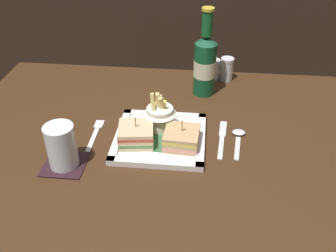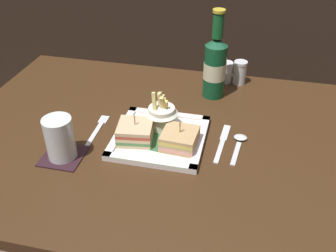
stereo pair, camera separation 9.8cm
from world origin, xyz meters
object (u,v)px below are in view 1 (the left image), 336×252
at_px(fries_cup, 160,114).
at_px(water_glass, 62,149).
at_px(spoon, 238,136).
at_px(pepper_shaker, 227,70).
at_px(dining_table, 175,178).
at_px(fork, 95,133).
at_px(salt_shaker, 213,71).
at_px(beer_bottle, 205,63).
at_px(square_plate, 160,138).
at_px(knife, 222,137).
at_px(sandwich_half_left, 136,134).
at_px(sandwich_half_right, 182,138).

bearing_deg(fries_cup, water_glass, -141.78).
relative_size(spoon, pepper_shaker, 1.65).
distance_m(dining_table, fork, 0.26).
bearing_deg(spoon, salt_shaker, 102.08).
bearing_deg(fries_cup, beer_bottle, 63.72).
distance_m(square_plate, knife, 0.16).
relative_size(sandwich_half_left, pepper_shaker, 1.27).
distance_m(sandwich_half_right, spoon, 0.16).
xyz_separation_m(salt_shaker, pepper_shaker, (0.05, -0.00, 0.00)).
bearing_deg(salt_shaker, beer_bottle, -105.92).
xyz_separation_m(fries_cup, fork, (-0.17, -0.03, -0.05)).
bearing_deg(sandwich_half_right, dining_table, 112.29).
bearing_deg(fries_cup, dining_table, -28.20).
bearing_deg(salt_shaker, knife, -85.19).
height_order(sandwich_half_right, salt_shaker, sandwich_half_right).
height_order(water_glass, fork, water_glass).
bearing_deg(pepper_shaker, dining_table, -111.91).
xyz_separation_m(sandwich_half_left, knife, (0.22, 0.05, -0.03)).
relative_size(square_plate, pepper_shaker, 3.02).
distance_m(spoon, salt_shaker, 0.34).
relative_size(knife, salt_shaker, 2.42).
xyz_separation_m(square_plate, fries_cup, (-0.01, 0.04, 0.05)).
xyz_separation_m(beer_bottle, spoon, (0.10, -0.24, -0.10)).
bearing_deg(sandwich_half_left, fries_cup, 52.42).
bearing_deg(pepper_shaker, knife, -92.87).
xyz_separation_m(fries_cup, beer_bottle, (0.11, 0.22, 0.05)).
height_order(sandwich_half_right, fork, sandwich_half_right).
xyz_separation_m(spoon, salt_shaker, (-0.07, 0.33, 0.03)).
relative_size(square_plate, fries_cup, 2.10).
distance_m(sandwich_half_left, knife, 0.23).
xyz_separation_m(beer_bottle, knife, (0.06, -0.24, -0.10)).
relative_size(sandwich_half_left, salt_shaker, 1.40).
bearing_deg(knife, spoon, 6.44).
xyz_separation_m(dining_table, fork, (-0.22, -0.01, 0.15)).
bearing_deg(beer_bottle, pepper_shaker, 53.21).
bearing_deg(sandwich_half_right, beer_bottle, 80.77).
bearing_deg(beer_bottle, square_plate, -111.61).
xyz_separation_m(water_glass, salt_shaker, (0.35, 0.49, -0.02)).
bearing_deg(water_glass, pepper_shaker, 51.05).
bearing_deg(fork, fries_cup, 10.21).
height_order(dining_table, spoon, spoon).
distance_m(sandwich_half_right, pepper_shaker, 0.41).
relative_size(dining_table, fries_cup, 11.01).
relative_size(square_plate, water_glass, 2.17).
height_order(square_plate, knife, square_plate).
relative_size(sandwich_half_left, fries_cup, 0.88).
height_order(water_glass, salt_shaker, water_glass).
xyz_separation_m(sandwich_half_left, sandwich_half_right, (0.12, 0.00, -0.00)).
relative_size(fork, salt_shaker, 2.05).
relative_size(fries_cup, water_glass, 1.04).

